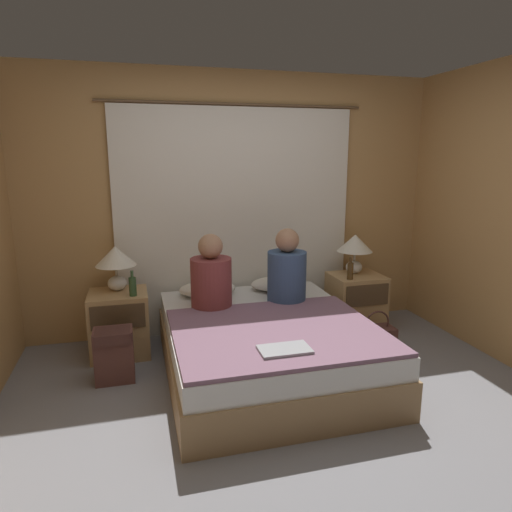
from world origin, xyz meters
TOP-DOWN VIEW (x-y plane):
  - ground_plane at (0.00, 0.00)m, footprint 16.00×16.00m
  - wall_back at (0.00, 1.79)m, footprint 4.10×0.06m
  - curtain_panel at (0.00, 1.72)m, footprint 2.50×0.02m
  - bed at (0.00, 0.71)m, footprint 1.56×1.93m
  - nightstand_left at (-1.14, 1.37)m, footprint 0.50×0.45m
  - nightstand_right at (1.14, 1.37)m, footprint 0.50×0.45m
  - lamp_left at (-1.14, 1.44)m, footprint 0.35×0.35m
  - lamp_right at (1.14, 1.44)m, footprint 0.35×0.35m
  - pillow_left at (-0.34, 1.45)m, footprint 0.52×0.36m
  - pillow_right at (0.34, 1.45)m, footprint 0.52×0.36m
  - blanket_on_bed at (0.00, 0.40)m, footprint 1.50×1.27m
  - person_left_in_bed at (-0.37, 1.07)m, footprint 0.34×0.34m
  - person_right_in_bed at (0.30, 1.07)m, footprint 0.34×0.34m
  - beer_bottle_on_left_stand at (-1.01, 1.24)m, footprint 0.06×0.06m
  - beer_bottle_on_right_stand at (1.00, 1.24)m, footprint 0.06×0.06m
  - laptop_on_bed at (-0.07, 0.03)m, footprint 0.34×0.20m
  - backpack_on_floor at (-1.17, 0.87)m, footprint 0.29×0.23m
  - handbag_on_floor at (1.11, 0.90)m, footprint 0.32×0.20m

SIDE VIEW (x-z plane):
  - ground_plane at x=0.00m, z-range 0.00..0.00m
  - handbag_on_floor at x=1.11m, z-range -0.07..0.28m
  - bed at x=0.00m, z-range 0.00..0.45m
  - backpack_on_floor at x=-1.17m, z-range 0.03..0.45m
  - nightstand_left at x=-1.14m, z-range 0.00..0.57m
  - nightstand_right at x=1.14m, z-range 0.00..0.57m
  - blanket_on_bed at x=0.00m, z-range 0.45..0.48m
  - laptop_on_bed at x=-0.07m, z-range 0.48..0.50m
  - pillow_left at x=-0.34m, z-range 0.45..0.57m
  - pillow_right at x=0.34m, z-range 0.45..0.57m
  - beer_bottle_on_left_stand at x=-1.01m, z-range 0.54..0.76m
  - beer_bottle_on_right_stand at x=1.00m, z-range 0.54..0.76m
  - person_left_in_bed at x=-0.37m, z-range 0.40..1.04m
  - person_right_in_bed at x=0.30m, z-range 0.40..1.06m
  - lamp_left at x=-1.14m, z-range 0.64..1.04m
  - lamp_right at x=1.14m, z-range 0.64..1.04m
  - curtain_panel at x=0.00m, z-range 0.00..2.19m
  - wall_back at x=0.00m, z-range 0.00..2.50m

